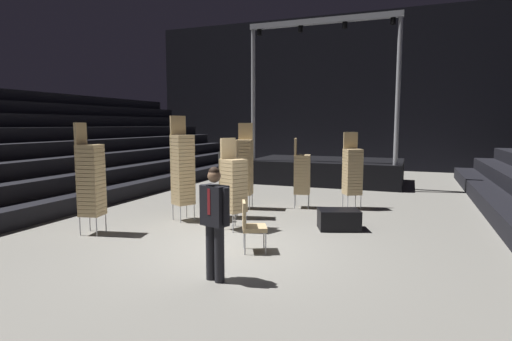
% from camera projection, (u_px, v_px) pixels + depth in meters
% --- Properties ---
extents(ground_plane, '(22.00, 30.00, 0.10)m').
position_uv_depth(ground_plane, '(229.00, 250.00, 7.81)').
color(ground_plane, gray).
extents(arena_end_wall, '(22.00, 0.30, 8.00)m').
position_uv_depth(arena_end_wall, '(349.00, 93.00, 21.27)').
color(arena_end_wall, black).
rests_on(arena_end_wall, ground_plane).
extents(stage_riser, '(5.86, 3.48, 6.16)m').
position_uv_depth(stage_riser, '(327.00, 168.00, 16.64)').
color(stage_riser, black).
rests_on(stage_riser, ground_plane).
extents(man_with_tie, '(0.57, 0.34, 1.73)m').
position_uv_depth(man_with_tie, '(214.00, 217.00, 6.06)').
color(man_with_tie, black).
rests_on(man_with_tie, ground_plane).
extents(chair_stack_front_left, '(0.52, 0.52, 1.96)m').
position_uv_depth(chair_stack_front_left, '(302.00, 173.00, 11.45)').
color(chair_stack_front_left, '#B2B5BA').
rests_on(chair_stack_front_left, ground_plane).
extents(chair_stack_front_right, '(0.59, 0.59, 2.05)m').
position_uv_depth(chair_stack_front_right, '(234.00, 184.00, 9.06)').
color(chair_stack_front_right, '#B2B5BA').
rests_on(chair_stack_front_right, ground_plane).
extents(chair_stack_mid_left, '(0.56, 0.56, 1.96)m').
position_uv_depth(chair_stack_mid_left, '(229.00, 179.00, 10.22)').
color(chair_stack_mid_left, '#B2B5BA').
rests_on(chair_stack_mid_left, ground_plane).
extents(chair_stack_mid_right, '(0.52, 0.52, 2.39)m').
position_uv_depth(chair_stack_mid_right, '(91.00, 179.00, 8.69)').
color(chair_stack_mid_right, '#B2B5BA').
rests_on(chair_stack_mid_right, ground_plane).
extents(chair_stack_mid_centre, '(0.51, 0.51, 2.39)m').
position_uv_depth(chair_stack_mid_centre, '(244.00, 166.00, 11.32)').
color(chair_stack_mid_centre, '#B2B5BA').
rests_on(chair_stack_mid_centre, ground_plane).
extents(chair_stack_rear_left, '(0.60, 0.60, 2.14)m').
position_uv_depth(chair_stack_rear_left, '(352.00, 171.00, 11.33)').
color(chair_stack_rear_left, '#B2B5BA').
rests_on(chair_stack_rear_left, ground_plane).
extents(chair_stack_rear_right, '(0.60, 0.60, 2.56)m').
position_uv_depth(chair_stack_rear_right, '(183.00, 169.00, 9.91)').
color(chair_stack_rear_right, '#B2B5BA').
rests_on(chair_stack_rear_right, ground_plane).
extents(crew_worker_near_stage, '(0.33, 0.57, 1.68)m').
position_uv_depth(crew_worker_near_stage, '(225.00, 165.00, 14.11)').
color(crew_worker_near_stage, black).
rests_on(crew_worker_near_stage, ground_plane).
extents(equipment_road_case, '(1.05, 0.88, 0.45)m').
position_uv_depth(equipment_road_case, '(339.00, 219.00, 9.15)').
color(equipment_road_case, black).
rests_on(equipment_road_case, ground_plane).
extents(loose_chair_near_man, '(0.59, 0.59, 0.95)m').
position_uv_depth(loose_chair_near_man, '(251.00, 223.00, 7.52)').
color(loose_chair_near_man, '#B2B5BA').
rests_on(loose_chair_near_man, ground_plane).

